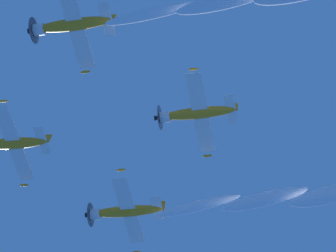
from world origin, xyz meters
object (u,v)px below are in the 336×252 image
(airplane_left_wingman, at_px, (71,25))
(airplane_lead, at_px, (10,144))
(airplane_slot_tail, at_px, (196,113))
(airplane_right_wingman, at_px, (124,211))

(airplane_left_wingman, bearing_deg, airplane_lead, 34.84)
(airplane_left_wingman, bearing_deg, airplane_slot_tail, -46.08)
(airplane_lead, bearing_deg, airplane_left_wingman, -145.16)
(airplane_left_wingman, height_order, airplane_slot_tail, airplane_slot_tail)
(airplane_left_wingman, relative_size, airplane_slot_tail, 1.00)
(airplane_lead, distance_m, airplane_slot_tail, 18.84)
(airplane_right_wingman, bearing_deg, airplane_lead, 126.35)
(airplane_lead, bearing_deg, airplane_right_wingman, -53.65)
(airplane_left_wingman, bearing_deg, airplane_right_wingman, -7.33)
(airplane_lead, height_order, airplane_right_wingman, airplane_lead)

